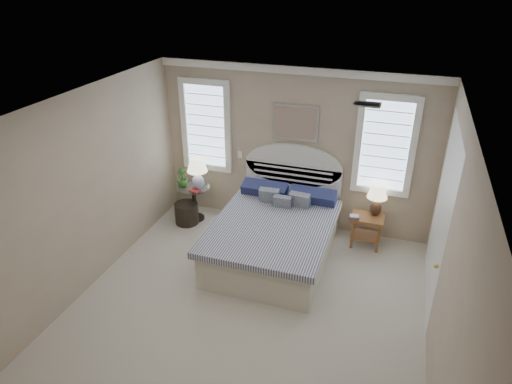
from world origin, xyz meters
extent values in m
cube|color=#BAAF9E|center=(0.00, 0.00, 0.00)|extent=(4.50, 5.00, 0.01)
cube|color=white|center=(0.00, 0.00, 2.70)|extent=(4.50, 5.00, 0.01)
cube|color=tan|center=(0.00, 2.50, 1.35)|extent=(4.50, 0.02, 2.70)
cube|color=tan|center=(-2.25, 0.00, 1.35)|extent=(0.02, 5.00, 2.70)
cube|color=tan|center=(2.25, 0.00, 1.35)|extent=(0.02, 5.00, 2.70)
cube|color=white|center=(0.00, 2.46, 2.64)|extent=(4.50, 0.08, 0.12)
cube|color=#B2B2B2|center=(1.20, 0.80, 2.68)|extent=(0.30, 0.20, 0.02)
cube|color=white|center=(-0.95, 2.48, 1.15)|extent=(0.08, 0.01, 0.12)
cube|color=silver|center=(-1.55, 2.48, 1.60)|extent=(0.90, 0.06, 1.60)
cube|color=silver|center=(1.40, 2.48, 1.60)|extent=(0.90, 0.06, 1.60)
cube|color=silver|center=(0.00, 2.46, 1.82)|extent=(0.74, 0.04, 0.58)
cube|color=white|center=(2.23, 1.20, 1.20)|extent=(0.02, 1.80, 2.40)
cube|color=beige|center=(0.00, 1.33, 0.28)|extent=(1.60, 2.10, 0.55)
cube|color=navy|center=(0.00, 1.28, 0.59)|extent=(1.72, 2.15, 0.10)
cube|color=white|center=(0.00, 2.44, 0.55)|extent=(1.62, 0.08, 1.10)
cube|color=#1D2248|center=(-0.40, 2.16, 0.73)|extent=(0.75, 0.31, 0.23)
cube|color=#1D2248|center=(0.40, 2.16, 0.73)|extent=(0.75, 0.31, 0.23)
cube|color=navy|center=(-0.25, 1.93, 0.71)|extent=(0.33, 0.20, 0.34)
cube|color=navy|center=(0.25, 1.93, 0.71)|extent=(0.33, 0.20, 0.34)
cube|color=navy|center=(0.00, 1.83, 0.69)|extent=(0.28, 0.14, 0.29)
cylinder|color=black|center=(-1.65, 2.05, 0.01)|extent=(0.32, 0.32, 0.03)
cylinder|color=black|center=(-1.65, 2.05, 0.30)|extent=(0.08, 0.08, 0.60)
cylinder|color=silver|center=(-1.65, 2.05, 0.62)|extent=(0.56, 0.56, 0.02)
cube|color=olive|center=(1.30, 2.15, 0.50)|extent=(0.50, 0.40, 0.06)
cube|color=olive|center=(1.30, 2.15, 0.18)|extent=(0.44, 0.34, 0.03)
cube|color=olive|center=(1.10, 2.00, 0.23)|extent=(0.04, 0.04, 0.47)
cube|color=olive|center=(1.10, 2.30, 0.23)|extent=(0.04, 0.04, 0.47)
cube|color=olive|center=(1.50, 2.00, 0.23)|extent=(0.04, 0.04, 0.47)
cube|color=olive|center=(1.50, 2.30, 0.23)|extent=(0.04, 0.04, 0.47)
cylinder|color=black|center=(-1.73, 1.88, 0.18)|extent=(0.50, 0.50, 0.37)
cylinder|color=white|center=(-1.54, 2.02, 0.64)|extent=(0.15, 0.15, 0.03)
ellipsoid|color=white|center=(-1.54, 2.02, 0.75)|extent=(0.28, 0.28, 0.26)
cylinder|color=gold|center=(-1.54, 2.02, 0.92)|extent=(0.04, 0.04, 0.10)
cylinder|color=black|center=(1.39, 2.26, 0.54)|extent=(0.13, 0.13, 0.03)
ellipsoid|color=black|center=(1.39, 2.26, 0.64)|extent=(0.23, 0.23, 0.24)
cylinder|color=gold|center=(1.39, 2.26, 0.79)|extent=(0.03, 0.03, 0.09)
imported|color=#316729|center=(-1.83, 1.99, 0.80)|extent=(0.21, 0.21, 0.34)
cube|color=#A92A2D|center=(-1.55, 1.90, 0.64)|extent=(0.20, 0.17, 0.02)
cube|color=#A92A2D|center=(1.10, 2.00, 0.54)|extent=(0.18, 0.14, 0.02)
cube|color=#24526E|center=(1.10, 2.00, 0.56)|extent=(0.17, 0.14, 0.02)
cube|color=beige|center=(1.10, 2.00, 0.58)|extent=(0.16, 0.13, 0.02)
camera|label=1|loc=(1.60, -4.26, 4.10)|focal=32.00mm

